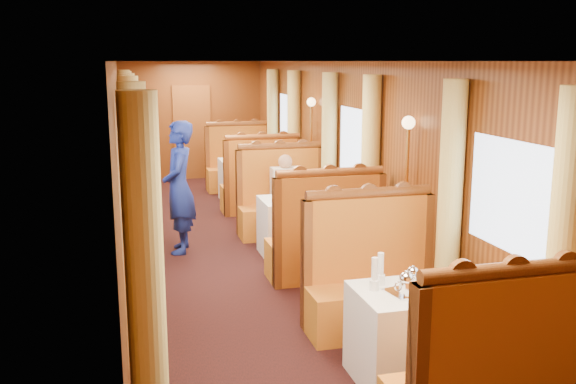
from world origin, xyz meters
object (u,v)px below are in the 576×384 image
object	(u,v)px
banquette_far_fwd	(261,187)
banquette_far_aft	(239,168)
fruit_plate	(468,289)
rose_vase_mid	(300,185)
tea_tray	(409,292)
banquette_mid_aft	(282,206)
teapot_right	(431,288)
table_near	(421,334)
teapot_back	(412,280)
banquette_mid_fwd	(325,244)
steward	(179,187)
banquette_near_aft	(373,286)
passenger	(286,188)
table_mid	(301,226)
rose_vase_far	(250,150)
table_far	(249,180)
teapot_left	(406,287)

from	to	relation	value
banquette_far_fwd	banquette_far_aft	bearing A→B (deg)	90.00
fruit_plate	rose_vase_mid	world-z (taller)	rose_vase_mid
tea_tray	banquette_mid_aft	bearing A→B (deg)	88.33
banquette_mid_aft	rose_vase_mid	bearing A→B (deg)	-90.76
banquette_mid_aft	teapot_right	bearing A→B (deg)	-89.92
table_near	teapot_back	world-z (taller)	teapot_back
rose_vase_mid	banquette_mid_fwd	bearing A→B (deg)	-89.29
steward	banquette_near_aft	bearing A→B (deg)	34.73
banquette_near_aft	steward	xyz separation A→B (m)	(-1.52, 3.00, 0.45)
teapot_back	banquette_far_aft	bearing A→B (deg)	92.99
teapot_back	passenger	bearing A→B (deg)	92.58
tea_tray	banquette_mid_fwd	bearing A→B (deg)	86.99
banquette_near_aft	teapot_right	bearing A→B (deg)	-89.67
teapot_right	fruit_plate	bearing A→B (deg)	-20.38
table_mid	rose_vase_far	distance (m)	3.54
table_mid	passenger	xyz separation A→B (m)	(-0.00, 0.81, 0.37)
banquette_mid_aft	fruit_plate	size ratio (longest dim) A/B	5.66
table_far	banquette_far_aft	distance (m)	1.02
banquette_far_fwd	steward	distance (m)	2.53
rose_vase_far	steward	world-z (taller)	steward
table_near	tea_tray	distance (m)	0.41
banquette_far_aft	steward	xyz separation A→B (m)	(-1.52, -4.00, 0.45)
banquette_far_fwd	teapot_left	xyz separation A→B (m)	(-0.20, -6.09, 0.40)
table_far	banquette_far_fwd	xyz separation A→B (m)	(0.00, -1.01, 0.05)
banquette_far_aft	tea_tray	size ratio (longest dim) A/B	3.94
banquette_far_fwd	teapot_back	xyz separation A→B (m)	(-0.06, -5.93, 0.39)
table_mid	banquette_mid_fwd	xyz separation A→B (m)	(0.00, -1.01, 0.05)
banquette_near_aft	banquette_mid_fwd	size ratio (longest dim) A/B	1.00
teapot_left	fruit_plate	xyz separation A→B (m)	(0.52, -0.02, -0.06)
banquette_mid_fwd	table_far	size ratio (longest dim) A/B	1.28
tea_tray	rose_vase_mid	bearing A→B (deg)	88.08
teapot_right	rose_vase_mid	xyz separation A→B (m)	(-0.02, 3.64, 0.12)
table_mid	teapot_back	size ratio (longest dim) A/B	6.40
tea_tray	rose_vase_mid	size ratio (longest dim) A/B	0.94
table_mid	teapot_right	world-z (taller)	teapot_right
banquette_mid_fwd	table_far	bearing A→B (deg)	90.00
table_far	tea_tray	world-z (taller)	tea_tray
teapot_left	table_mid	bearing A→B (deg)	80.24
banquette_mid_aft	banquette_far_fwd	xyz separation A→B (m)	(0.00, 1.47, 0.00)
banquette_far_fwd	tea_tray	world-z (taller)	banquette_far_fwd
table_mid	passenger	size ratio (longest dim) A/B	1.38
steward	banquette_far_aft	bearing A→B (deg)	166.98
banquette_far_aft	tea_tray	bearing A→B (deg)	-90.94
banquette_mid_aft	rose_vase_mid	world-z (taller)	banquette_mid_aft
table_near	teapot_back	xyz separation A→B (m)	(-0.06, 0.06, 0.44)
table_mid	teapot_back	world-z (taller)	teapot_back
teapot_right	rose_vase_far	world-z (taller)	rose_vase_far
table_mid	banquette_mid_aft	world-z (taller)	banquette_mid_aft
banquette_near_aft	passenger	bearing A→B (deg)	90.00
banquette_mid_aft	passenger	distance (m)	0.38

